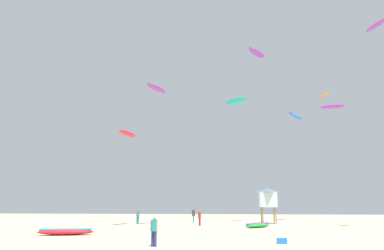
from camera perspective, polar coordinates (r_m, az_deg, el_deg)
The scene contains 16 objects.
person_foreground at distance 18.58m, azimuth -6.79°, elevation -17.89°, with size 0.51×0.37×1.64m.
person_midground at distance 40.35m, azimuth 0.28°, elevation -15.78°, with size 0.38×0.55×1.68m.
person_left at distance 40.43m, azimuth -9.69°, elevation -15.63°, with size 0.37×0.49×1.63m.
person_right at distance 35.78m, azimuth 1.39°, elevation -16.09°, with size 0.36×0.49×1.59m.
kite_grounded_near at distance 33.58m, azimuth 11.67°, elevation -17.19°, with size 3.29×3.43×0.44m.
kite_grounded_mid at distance 26.81m, azimuth -21.72°, elevation -17.36°, with size 4.23×2.13×0.52m.
lifeguard_tower at distance 40.31m, azimuth 13.37°, elevation -12.47°, with size 2.30×2.30×4.15m.
cooler_box at distance 20.54m, azimuth 15.80°, elevation -19.35°, with size 0.56×0.36×0.32m, color blue.
kite_aloft_0 at distance 48.74m, azimuth 18.11°, elevation 1.49°, with size 3.38×4.01×0.96m.
kite_aloft_1 at distance 38.43m, azimuth 30.18°, elevation 15.25°, with size 1.65×2.86×0.38m.
kite_aloft_2 at distance 37.02m, azimuth -6.37°, elevation 6.54°, with size 2.30×3.43×0.42m.
kite_aloft_3 at distance 44.09m, azimuth 11.51°, elevation 12.53°, with size 2.90×3.44×0.42m.
kite_aloft_4 at distance 43.53m, azimuth 23.83°, elevation 3.02°, with size 2.94×1.31×0.53m.
kite_aloft_5 at distance 36.35m, azimuth -11.50°, elevation -1.54°, with size 1.66×3.58×0.42m.
kite_aloft_7 at distance 52.42m, azimuth 22.48°, elevation 4.87°, with size 1.69×3.16×0.71m.
kite_aloft_8 at distance 56.75m, azimuth 7.92°, elevation 4.29°, with size 4.24×3.64×0.98m.
Camera 1 is at (3.14, -14.73, 2.26)m, focal length 29.77 mm.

